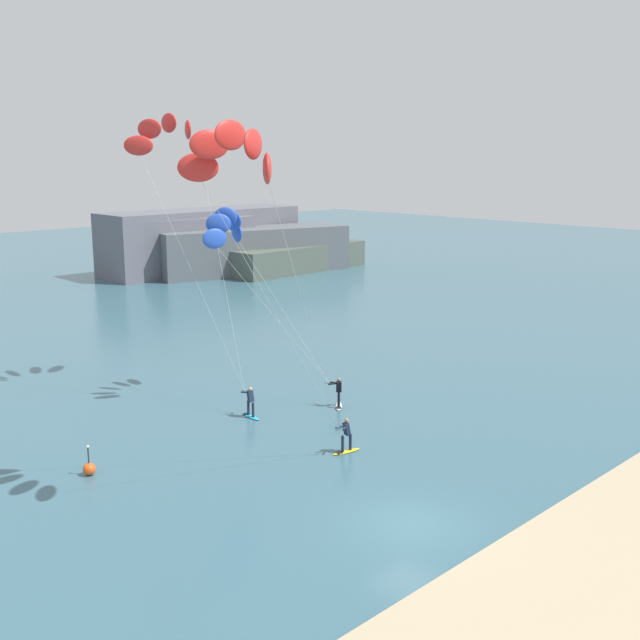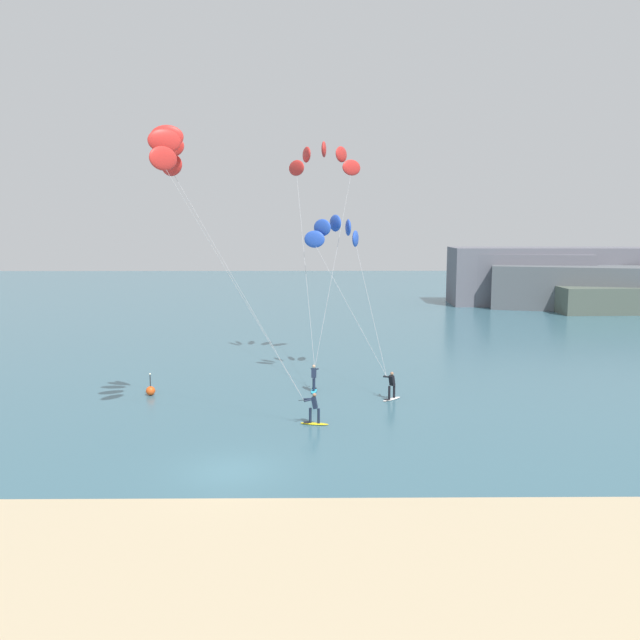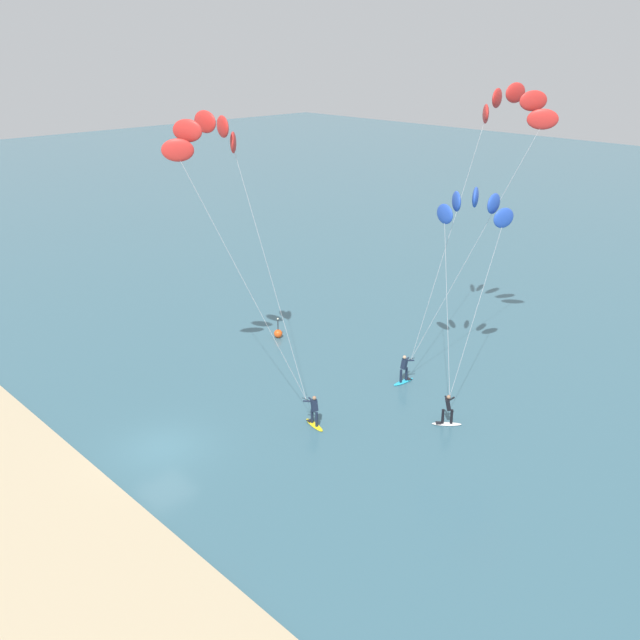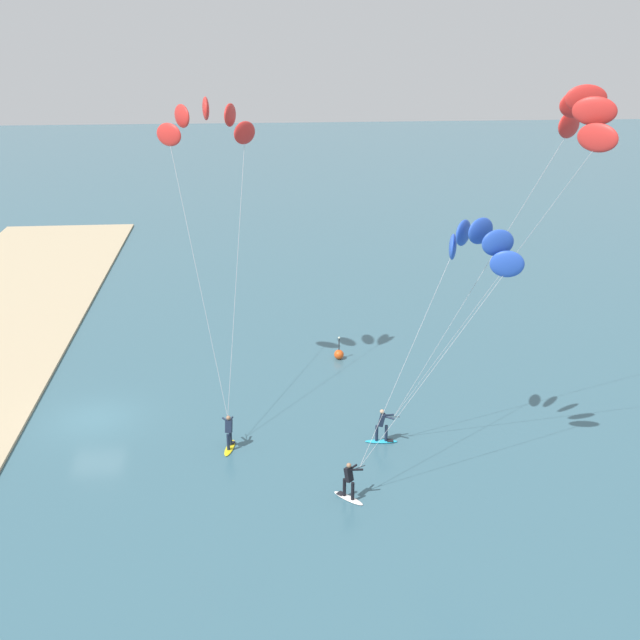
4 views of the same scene
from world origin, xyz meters
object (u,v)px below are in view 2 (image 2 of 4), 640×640
Objects in this scene: kitesurfer_nearshore at (323,167)px; kitesurfer_far_out at (175,163)px; kitesurfer_mid_water at (338,239)px; marker_buoy at (151,390)px.

kitesurfer_nearshore reaches higher than kitesurfer_far_out.
kitesurfer_nearshore is 1.07× the size of kitesurfer_far_out.
kitesurfer_nearshore is at bearing 102.30° from kitesurfer_mid_water.
kitesurfer_mid_water is 0.73× the size of kitesurfer_far_out.
kitesurfer_nearshore is 6.41m from kitesurfer_mid_water.
kitesurfer_far_out is at bearing -64.60° from marker_buoy.
kitesurfer_far_out reaches higher than kitesurfer_mid_water.
kitesurfer_mid_water is 15.23m from marker_buoy.
kitesurfer_nearshore is at bearing 63.84° from kitesurfer_far_out.
kitesurfer_mid_water is 14.30m from kitesurfer_far_out.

